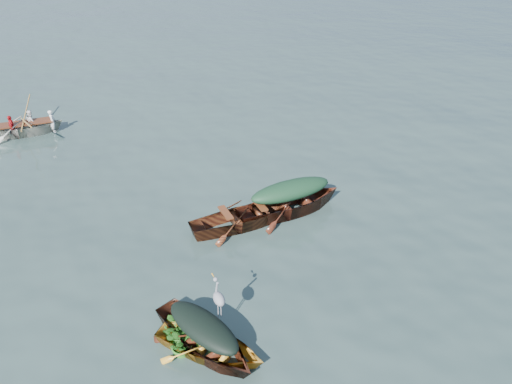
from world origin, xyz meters
TOP-DOWN VIEW (x-y plane):
  - ground at (0.00, 0.00)m, footprint 140.00×140.00m
  - yellow_dinghy at (-2.51, -1.14)m, footprint 2.84×2.96m
  - dark_covered_boat at (-2.56, -0.95)m, footprint 2.44×3.69m
  - green_tarp_boat at (1.36, 2.80)m, footprint 4.54×1.56m
  - open_wooden_boat at (-0.14, 2.75)m, footprint 4.17×1.30m
  - rowed_boat at (-5.38, 11.94)m, footprint 4.14×1.39m
  - dark_tarp_cover at (-2.56, -0.95)m, footprint 1.34×2.03m
  - green_tarp_cover at (1.36, 2.80)m, footprint 2.50×0.86m
  - thwart_benches at (-0.14, 2.75)m, footprint 2.08×0.78m
  - heron at (-2.13, -0.73)m, footprint 0.48×0.48m
  - dinghy_weeds at (-2.85, -0.71)m, footprint 1.12×1.14m
  - rowers at (-5.38, 11.94)m, footprint 2.91×1.22m
  - oars at (-5.38, 11.94)m, footprint 0.70×2.62m

SIDE VIEW (x-z plane):
  - ground at x=0.00m, z-range 0.00..0.00m
  - yellow_dinghy at x=-2.51m, z-range -0.38..0.38m
  - dark_covered_boat at x=-2.56m, z-range -0.42..0.42m
  - green_tarp_boat at x=1.36m, z-range -0.53..0.53m
  - open_wooden_boat at x=-0.14m, z-range -0.48..0.48m
  - rowed_boat at x=-5.38m, z-range -0.48..0.48m
  - thwart_benches at x=-0.14m, z-range 0.48..0.52m
  - oars at x=-5.38m, z-range 0.48..0.54m
  - dark_tarp_cover at x=-2.56m, z-range 0.42..0.82m
  - dinghy_weeds at x=-2.85m, z-range 0.38..0.98m
  - green_tarp_cover at x=1.36m, z-range 0.53..1.05m
  - heron at x=-2.13m, z-range 0.38..1.30m
  - rowers at x=-5.38m, z-range 0.48..1.24m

